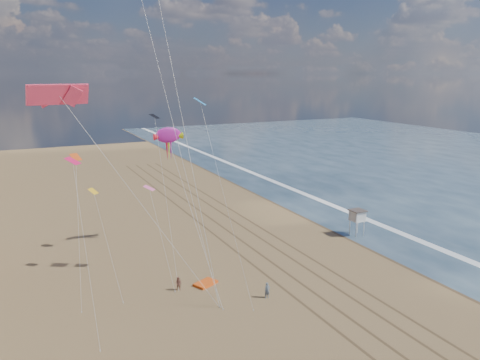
% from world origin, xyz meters
% --- Properties ---
extents(ground, '(260.00, 260.00, 0.00)m').
position_xyz_m(ground, '(0.00, 0.00, 0.00)').
color(ground, brown).
rests_on(ground, ground).
extents(wet_sand, '(260.00, 260.00, 0.00)m').
position_xyz_m(wet_sand, '(19.00, 40.00, 0.00)').
color(wet_sand, '#42301E').
rests_on(wet_sand, ground).
extents(foam, '(260.00, 260.00, 0.00)m').
position_xyz_m(foam, '(23.20, 40.00, 0.00)').
color(foam, white).
rests_on(foam, ground).
extents(tracks, '(7.68, 120.00, 0.01)m').
position_xyz_m(tracks, '(2.55, 30.00, 0.01)').
color(tracks, brown).
rests_on(tracks, ground).
extents(lifeguard_stand, '(2.05, 2.05, 3.70)m').
position_xyz_m(lifeguard_stand, '(16.89, 24.67, 2.85)').
color(lifeguard_stand, white).
rests_on(lifeguard_stand, ground).
extents(grounded_kite, '(2.84, 2.42, 0.27)m').
position_xyz_m(grounded_kite, '(-8.30, 19.12, 0.14)').
color(grounded_kite, '#F45514').
rests_on(grounded_kite, ground).
extents(show_kite, '(3.91, 10.61, 24.56)m').
position_xyz_m(show_kite, '(-7.51, 33.43, 14.56)').
color(show_kite, '#A7198A').
rests_on(show_kite, ground).
extents(kite_flyer_a, '(0.61, 0.40, 1.65)m').
position_xyz_m(kite_flyer_a, '(-3.76, 13.51, 0.82)').
color(kite_flyer_a, slate).
rests_on(kite_flyer_a, ground).
extents(kite_flyer_b, '(0.91, 0.91, 1.49)m').
position_xyz_m(kite_flyer_b, '(-11.36, 19.06, 0.74)').
color(kite_flyer_b, '#965C4C').
rests_on(kite_flyer_b, ground).
extents(small_kites, '(15.03, 11.71, 10.77)m').
position_xyz_m(small_kites, '(-14.36, 25.13, 14.56)').
color(small_kites, yellow).
rests_on(small_kites, ground).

